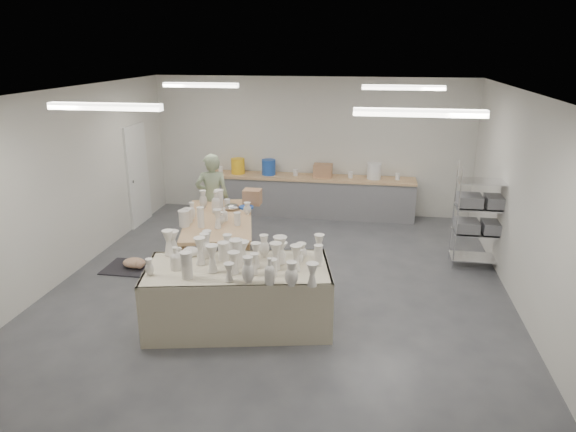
% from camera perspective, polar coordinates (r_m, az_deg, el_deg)
% --- Properties ---
extents(room, '(8.00, 8.02, 3.00)m').
position_cam_1_polar(room, '(7.57, -1.71, 6.47)').
color(room, '#424449').
rests_on(room, ground).
extents(back_counter, '(4.60, 0.60, 1.24)m').
position_cam_1_polar(back_counter, '(11.38, 2.28, 2.41)').
color(back_counter, tan).
rests_on(back_counter, ground).
extents(wire_shelf, '(0.88, 0.48, 1.80)m').
position_cam_1_polar(wire_shelf, '(9.19, 20.71, 0.09)').
color(wire_shelf, silver).
rests_on(wire_shelf, ground).
extents(drying_table, '(2.60, 1.62, 1.23)m').
position_cam_1_polar(drying_table, '(6.98, -5.48, -8.48)').
color(drying_table, olive).
rests_on(drying_table, ground).
extents(work_table, '(1.60, 2.42, 1.20)m').
position_cam_1_polar(work_table, '(8.88, -7.55, -0.02)').
color(work_table, tan).
rests_on(work_table, ground).
extents(rug, '(1.00, 0.70, 0.02)m').
position_cam_1_polar(rug, '(9.19, -16.65, -5.53)').
color(rug, black).
rests_on(rug, ground).
extents(cat, '(0.47, 0.40, 0.17)m').
position_cam_1_polar(cat, '(9.14, -16.63, -5.02)').
color(cat, white).
rests_on(cat, rug).
extents(potter, '(0.73, 0.59, 1.72)m').
position_cam_1_polar(potter, '(9.86, -8.38, 1.97)').
color(potter, '#8FA17C').
rests_on(potter, ground).
extents(red_stool, '(0.45, 0.45, 0.33)m').
position_cam_1_polar(red_stool, '(10.28, -7.78, -0.64)').
color(red_stool, '#A81826').
rests_on(red_stool, ground).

